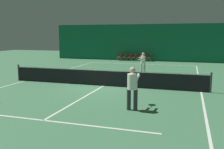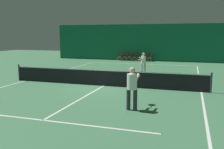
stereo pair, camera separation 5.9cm
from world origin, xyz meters
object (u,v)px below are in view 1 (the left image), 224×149
Objects in this scene: courtside_chair_2 at (129,57)px; courtside_chair_3 at (134,57)px; courtside_chair_5 at (144,57)px; courtside_chair_6 at (149,57)px; player_near at (133,85)px; tennis_net at (103,77)px; courtside_chair_1 at (125,57)px; player_far at (143,61)px; tennis_ball at (0,102)px; courtside_chair_4 at (139,57)px; courtside_chair_0 at (120,56)px.

courtside_chair_3 is (0.59, 0.00, 0.00)m from courtside_chair_2.
courtside_chair_6 is at bearing 90.00° from courtside_chair_5.
tennis_net is at bearing 30.63° from player_near.
player_near is 2.07× the size of courtside_chair_1.
courtside_chair_5 is at bearing 90.00° from courtside_chair_2.
player_far reaches higher than courtside_chair_6.
player_far is at bearing 67.06° from tennis_ball.
courtside_chair_6 is at bearing 88.47° from tennis_net.
tennis_net is 14.29× the size of courtside_chair_4.
courtside_chair_5 is at bearing 90.00° from courtside_chair_1.
courtside_chair_6 is at bearing 90.00° from courtside_chair_0.
courtside_chair_2 is at bearing 11.62° from player_near.
tennis_net is 7.30× the size of player_far.
tennis_net reaches higher than courtside_chair_2.
courtside_chair_5 and courtside_chair_6 have the same top height.
courtside_chair_0 reaches higher than tennis_ball.
courtside_chair_4 is at bearing -160.50° from player_far.
tennis_ball is (-1.17, -19.90, -0.45)m from courtside_chair_2.
player_near is 2.07× the size of courtside_chair_6.
courtside_chair_6 is (3.54, 0.00, 0.00)m from courtside_chair_0.
courtside_chair_2 is 1.00× the size of courtside_chair_5.
tennis_net is 14.92m from courtside_chair_4.
courtside_chair_5 is (2.95, 0.00, 0.00)m from courtside_chair_0.
courtside_chair_3 is at bearing 9.94° from player_near.
courtside_chair_6 is (-2.31, 19.12, -0.53)m from player_near.
courtside_chair_6 is at bearing 90.00° from courtside_chair_3.
player_far is 9.48m from courtside_chair_5.
player_near reaches higher than courtside_chair_3.
courtside_chair_5 is at bearing 90.74° from tennis_net.
player_near is 9.87m from player_far.
tennis_net is 14.29× the size of courtside_chair_5.
courtside_chair_2 and courtside_chair_3 have the same top height.
courtside_chair_1 and courtside_chair_6 have the same top height.
player_far is 11.50m from tennis_ball.
tennis_net is 15.03m from courtside_chair_2.
courtside_chair_5 is at bearing -90.00° from courtside_chair_6.
courtside_chair_3 is 12.73× the size of tennis_ball.
courtside_chair_0 is 1.00× the size of courtside_chair_6.
player_near is 26.38× the size of tennis_ball.
player_far reaches higher than tennis_net.
courtside_chair_1 is 12.73× the size of tennis_ball.
courtside_chair_0 and courtside_chair_5 have the same top height.
courtside_chair_1 is (-3.89, 9.34, -0.47)m from player_far.
player_far is at bearing 16.17° from courtside_chair_3.
tennis_net is 14.29× the size of courtside_chair_2.
courtside_chair_2 is 1.18m from courtside_chair_4.
player_far is at bearing 76.50° from tennis_net.
courtside_chair_0 is at bearing -90.00° from courtside_chair_6.
courtside_chair_2 is 1.00× the size of courtside_chair_6.
courtside_chair_4 is 1.18m from courtside_chair_6.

